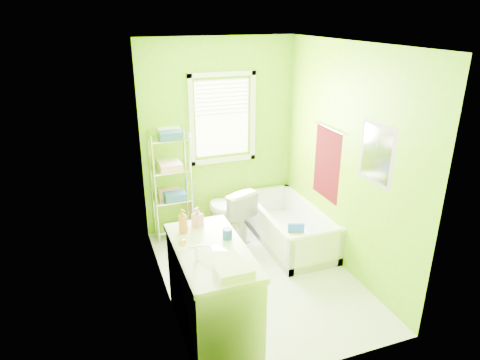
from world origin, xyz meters
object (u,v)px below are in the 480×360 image
object	(u,v)px
bathtub	(288,231)
vanity	(212,289)
wire_shelf_unit	(172,174)
toilet	(229,212)

from	to	relation	value
bathtub	vanity	xyz separation A→B (m)	(-1.44, -1.32, 0.32)
vanity	wire_shelf_unit	bearing A→B (deg)	88.45
bathtub	toilet	distance (m)	0.84
bathtub	vanity	distance (m)	1.98
bathtub	toilet	xyz separation A→B (m)	(-0.70, 0.39, 0.22)
toilet	vanity	size ratio (longest dim) A/B	0.62
vanity	bathtub	bearing A→B (deg)	42.50
bathtub	vanity	bearing A→B (deg)	-137.50
wire_shelf_unit	bathtub	bearing A→B (deg)	-26.17
toilet	wire_shelf_unit	bearing A→B (deg)	-41.72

